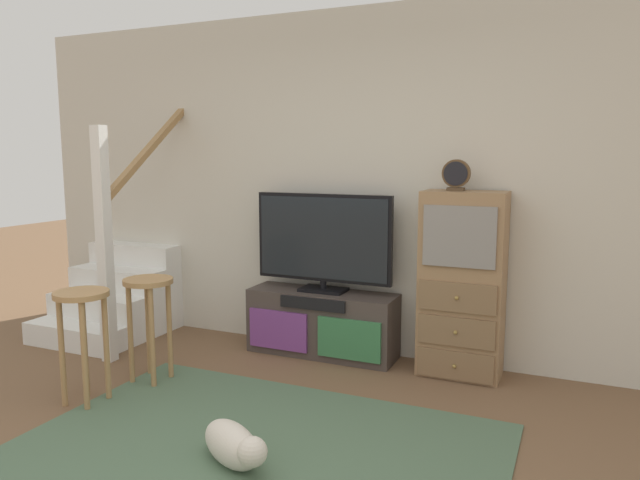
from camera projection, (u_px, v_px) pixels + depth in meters
name	position (u px, v px, depth m)	size (l,w,h in m)	color
back_wall	(370.00, 185.00, 4.69)	(6.40, 0.12, 2.70)	beige
area_rug	(255.00, 451.00, 3.20)	(2.60, 1.80, 0.01)	#4C664C
media_console	(322.00, 323.00, 4.73)	(1.19, 0.38, 0.51)	#423833
television	(323.00, 240.00, 4.65)	(1.12, 0.22, 0.77)	black
side_cabinet	(462.00, 285.00, 4.24)	(0.58, 0.38, 1.33)	#93704C
desk_clock	(456.00, 175.00, 4.15)	(0.20, 0.08, 0.22)	#4C3823
staircase	(131.00, 287.00, 5.50)	(1.00, 1.36, 2.20)	white
bar_stool_near	(83.00, 321.00, 3.76)	(0.34, 0.34, 0.74)	#A37A4C
bar_stool_far	(149.00, 306.00, 4.13)	(0.34, 0.34, 0.74)	#A37A4C
dog	(234.00, 445.00, 3.04)	(0.50, 0.39, 0.23)	beige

